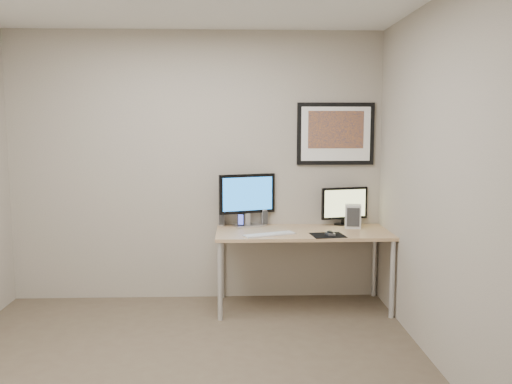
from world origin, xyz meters
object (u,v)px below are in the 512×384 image
framed_art (336,134)px  keyboard (270,234)px  fan_unit (353,216)px  phone_dock (241,220)px  speaker_left (222,217)px  speaker_right (264,217)px  desk (303,238)px  monitor_large (247,198)px  monitor_tv (344,205)px

framed_art → keyboard: framed_art is taller
keyboard → fan_unit: (0.81, 0.32, 0.10)m
framed_art → phone_dock: (-0.92, -0.15, -0.82)m
speaker_left → keyboard: size_ratio=0.35×
speaker_left → fan_unit: 1.26m
speaker_left → speaker_right: (0.41, 0.01, -0.00)m
speaker_right → keyboard: size_ratio=0.33×
keyboard → desk: bearing=7.8°
desk → monitor_large: bearing=154.0°
desk → phone_dock: (-0.57, 0.18, 0.14)m
framed_art → keyboard: (-0.67, -0.52, -0.88)m
framed_art → speaker_left: framed_art is taller
desk → framed_art: 1.07m
monitor_large → speaker_right: (0.17, 0.06, -0.20)m
framed_art → speaker_left: 1.37m
monitor_large → speaker_left: bearing=150.1°
framed_art → phone_dock: size_ratio=5.27×
fan_unit → monitor_large: bearing=-177.5°
monitor_tv → framed_art: bearing=138.7°
monitor_large → phone_dock: bearing=-150.9°
monitor_large → phone_dock: (-0.06, -0.07, -0.21)m
monitor_large → monitor_tv: 0.96m
desk → monitor_large: 0.67m
speaker_right → framed_art: bearing=-19.0°
framed_art → phone_dock: 1.24m
phone_dock → keyboard: (0.25, -0.37, -0.06)m
desk → monitor_large: size_ratio=2.96×
speaker_left → monitor_tv: bearing=0.2°
speaker_left → monitor_large: bearing=-10.6°
desk → phone_dock: phone_dock is taller
speaker_right → keyboard: 0.50m
fan_unit → framed_art: bearing=134.7°
monitor_large → fan_unit: size_ratio=2.39×
monitor_large → desk: bearing=-44.3°
desk → monitor_tv: 0.59m
speaker_right → fan_unit: (0.84, -0.18, 0.03)m
keyboard → speaker_right: bearing=70.3°
monitor_tv → phone_dock: monitor_tv is taller
framed_art → keyboard: size_ratio=1.58×
desk → keyboard: bearing=-149.5°
speaker_right → fan_unit: fan_unit is taller
desk → keyboard: size_ratio=3.37×
fan_unit → monitor_tv: bearing=117.9°
monitor_large → fan_unit: (1.00, -0.12, -0.17)m
monitor_large → keyboard: (0.19, -0.44, -0.27)m
desk → phone_dock: size_ratio=11.24×
speaker_right → phone_dock: size_ratio=1.11×
phone_dock → fan_unit: 1.07m
framed_art → monitor_large: (-0.86, -0.08, -0.61)m
monitor_large → speaker_right: 0.27m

